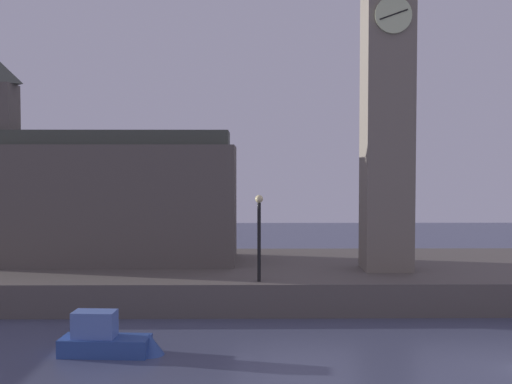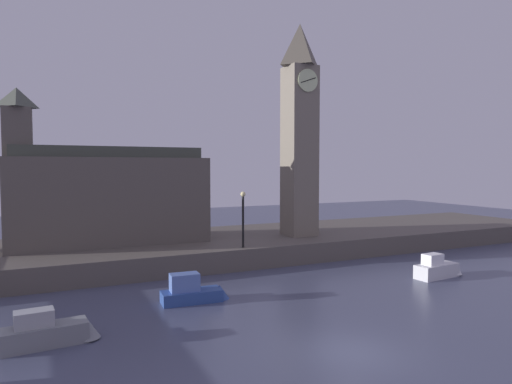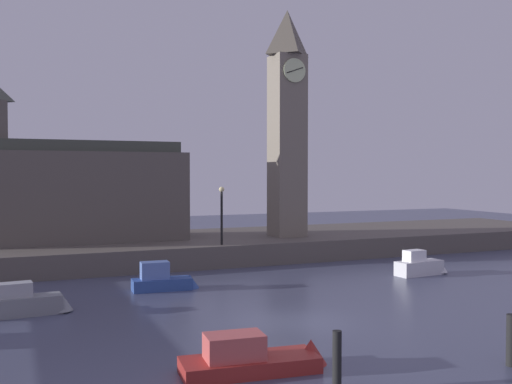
% 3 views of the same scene
% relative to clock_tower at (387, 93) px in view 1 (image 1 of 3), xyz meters
% --- Properties ---
extents(far_embankment, '(70.00, 12.00, 1.50)m').
position_rel_clock_tower_xyz_m(far_embankment, '(-8.42, 1.94, -9.61)').
color(far_embankment, '#5B544C').
rests_on(far_embankment, ground).
extents(clock_tower, '(2.57, 2.60, 17.14)m').
position_rel_clock_tower_xyz_m(clock_tower, '(0.00, 0.00, 0.00)').
color(clock_tower, slate).
rests_on(clock_tower, far_embankment).
extents(parliament_hall, '(13.86, 5.37, 11.00)m').
position_rel_clock_tower_xyz_m(parliament_hall, '(-14.93, 2.87, -5.32)').
color(parliament_hall, '#5B544C').
rests_on(parliament_hall, far_embankment).
extents(streetlamp, '(0.36, 0.36, 3.91)m').
position_rel_clock_tower_xyz_m(streetlamp, '(-6.43, -3.22, -6.42)').
color(streetlamp, black).
rests_on(streetlamp, far_embankment).
extents(boat_tour_blue, '(3.77, 1.43, 1.61)m').
position_rel_clock_tower_xyz_m(boat_tour_blue, '(-11.76, -9.22, -9.83)').
color(boat_tour_blue, '#2D4C93').
rests_on(boat_tour_blue, ground).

